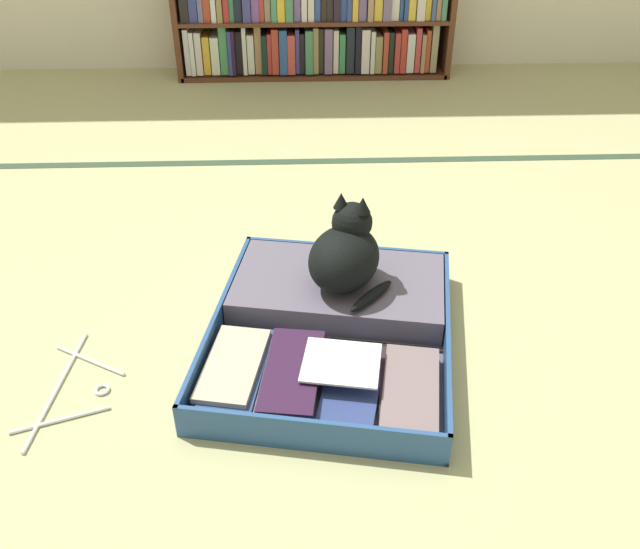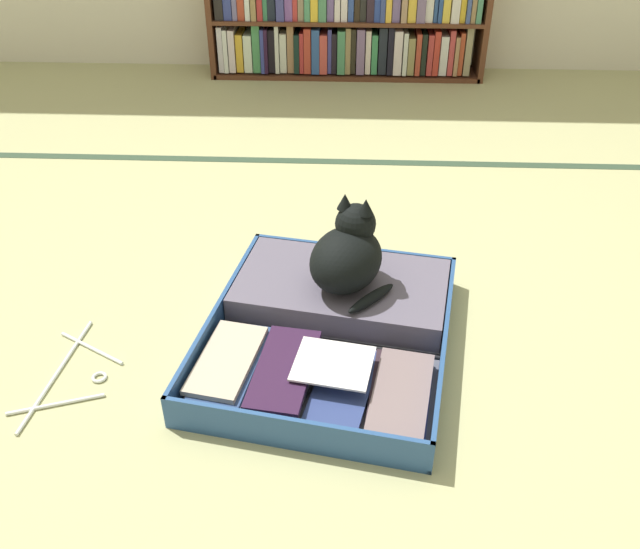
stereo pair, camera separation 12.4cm
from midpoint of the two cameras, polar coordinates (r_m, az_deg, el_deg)
name	(u,v)px [view 2 (the right image)]	position (r m, az deg, el deg)	size (l,w,h in m)	color
ground_plane	(298,329)	(1.97, -0.03, -4.63)	(10.00, 10.00, 0.00)	tan
tatami_border	(317,161)	(2.93, 0.96, 9.51)	(4.80, 0.05, 0.00)	#314632
open_suitcase	(330,323)	(1.93, 2.70, -4.14)	(0.77, 0.87, 0.10)	#284D84
black_cat	(349,255)	(1.93, 4.28, 1.63)	(0.29, 0.32, 0.27)	black
clothes_hanger	(71,374)	(1.92, -18.50, -8.03)	(0.24, 0.43, 0.01)	silver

